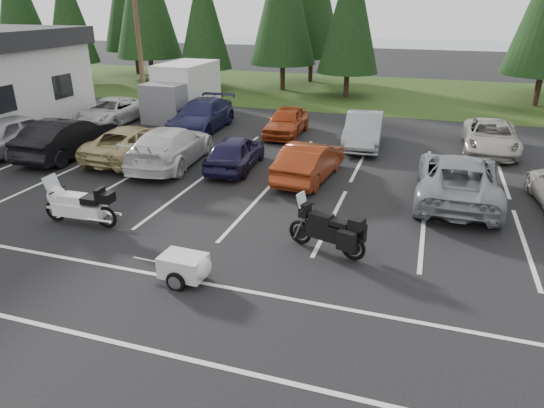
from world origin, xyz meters
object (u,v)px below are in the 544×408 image
(utility_pole, at_px, (138,30))
(car_far_1, at_px, (201,115))
(box_truck, at_px, (179,91))
(car_far_4, at_px, (491,137))
(cargo_trailer, at_px, (184,268))
(car_far_0, at_px, (111,112))
(car_near_6, at_px, (458,178))
(car_near_4, at_px, (235,152))
(adventure_motorcycle, at_px, (326,225))
(car_near_0, at_px, (20,132))
(car_near_1, at_px, (68,137))
(car_far_2, at_px, (287,121))
(car_near_3, at_px, (171,146))
(touring_motorcycle, at_px, (78,201))
(car_far_3, at_px, (364,130))
(car_near_5, at_px, (310,161))
(car_near_2, at_px, (135,142))

(utility_pole, distance_m, car_far_1, 6.40)
(box_truck, bearing_deg, car_far_4, -7.44)
(utility_pole, xyz_separation_m, cargo_trailer, (10.57, -15.55, -4.34))
(car_far_0, bearing_deg, car_near_6, -20.20)
(car_near_6, bearing_deg, car_far_1, -25.66)
(car_near_4, xyz_separation_m, adventure_motorcycle, (4.88, -5.72, 0.09))
(car_near_0, xyz_separation_m, car_near_1, (2.53, -0.01, -0.02))
(car_far_2, bearing_deg, utility_pole, 167.81)
(car_near_4, height_order, car_far_2, car_far_2)
(utility_pole, relative_size, car_near_0, 1.83)
(utility_pole, relative_size, cargo_trailer, 5.89)
(car_near_6, bearing_deg, car_near_3, -1.93)
(car_near_3, relative_size, car_near_6, 0.96)
(box_truck, xyz_separation_m, car_near_4, (6.57, -7.82, -0.78))
(touring_motorcycle, bearing_deg, car_far_3, 56.78)
(adventure_motorcycle, bearing_deg, car_far_2, 128.25)
(car_far_4, bearing_deg, box_truck, 173.64)
(car_near_5, distance_m, car_far_4, 8.98)
(car_near_3, distance_m, car_far_3, 8.71)
(box_truck, relative_size, car_near_4, 1.42)
(adventure_motorcycle, bearing_deg, car_far_3, 109.80)
(car_near_3, bearing_deg, car_near_4, -179.25)
(car_near_3, height_order, car_near_6, same)
(car_near_0, height_order, car_near_4, car_near_0)
(utility_pole, distance_m, car_near_3, 10.41)
(utility_pole, height_order, car_near_1, utility_pole)
(car_near_5, height_order, car_near_6, car_near_6)
(car_near_5, xyz_separation_m, car_far_3, (1.27, 5.10, 0.05))
(car_near_2, xyz_separation_m, car_far_4, (14.31, 5.75, -0.04))
(car_near_5, xyz_separation_m, touring_motorcycle, (-5.51, -6.03, 0.04))
(car_near_2, height_order, adventure_motorcycle, adventure_motorcycle)
(car_near_6, relative_size, car_far_3, 1.23)
(utility_pole, relative_size, box_truck, 1.61)
(car_near_0, distance_m, car_far_2, 12.14)
(car_near_0, distance_m, car_near_5, 13.04)
(car_far_4, xyz_separation_m, touring_motorcycle, (-12.23, -11.99, 0.08))
(car_near_2, xyz_separation_m, touring_motorcycle, (2.09, -6.24, 0.04))
(car_near_0, xyz_separation_m, adventure_motorcycle, (14.83, -5.08, -0.07))
(car_near_2, height_order, car_near_4, car_near_2)
(car_far_0, relative_size, touring_motorcycle, 1.81)
(adventure_motorcycle, bearing_deg, car_far_1, 145.93)
(car_near_1, distance_m, car_far_2, 10.07)
(car_near_4, distance_m, car_far_0, 10.46)
(car_near_6, relative_size, adventure_motorcycle, 2.21)
(car_near_6, height_order, cargo_trailer, car_near_6)
(car_near_3, bearing_deg, car_far_1, -82.76)
(box_truck, bearing_deg, utility_pole, -165.96)
(car_near_0, relative_size, touring_motorcycle, 1.83)
(car_near_5, relative_size, car_far_0, 0.88)
(car_near_2, bearing_deg, car_far_3, -149.55)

